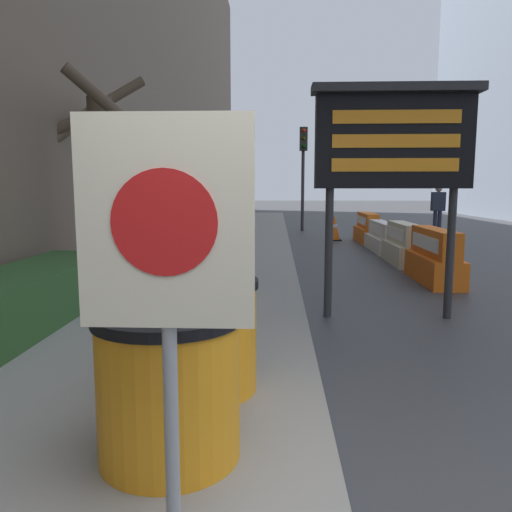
% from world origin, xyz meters
% --- Properties ---
extents(bare_tree, '(2.15, 2.37, 3.29)m').
position_xyz_m(bare_tree, '(-3.00, 5.59, 1.84)').
color(bare_tree, '#4C3D2D').
rests_on(bare_tree, sidewalk_left).
extents(barrel_drum_foreground, '(0.81, 0.81, 0.83)m').
position_xyz_m(barrel_drum_foreground, '(-0.94, 0.82, 0.55)').
color(barrel_drum_foreground, orange).
rests_on(barrel_drum_foreground, sidewalk_left).
extents(barrel_drum_middle, '(0.81, 0.81, 0.83)m').
position_xyz_m(barrel_drum_middle, '(-0.89, 1.75, 0.55)').
color(barrel_drum_middle, orange).
rests_on(barrel_drum_middle, sidewalk_left).
extents(warning_sign, '(0.69, 0.08, 1.77)m').
position_xyz_m(warning_sign, '(-0.78, 0.11, 1.37)').
color(warning_sign, gray).
rests_on(warning_sign, sidewalk_left).
extents(message_board, '(1.98, 0.36, 2.82)m').
position_xyz_m(message_board, '(1.04, 4.38, 2.16)').
color(message_board, '#28282B').
rests_on(message_board, ground_plane).
extents(jersey_barrier_orange_far, '(0.55, 1.81, 0.92)m').
position_xyz_m(jersey_barrier_orange_far, '(2.35, 6.80, 0.41)').
color(jersey_barrier_orange_far, orange).
rests_on(jersey_barrier_orange_far, ground_plane).
extents(jersey_barrier_cream, '(0.59, 1.70, 0.87)m').
position_xyz_m(jersey_barrier_cream, '(2.35, 8.89, 0.38)').
color(jersey_barrier_cream, beige).
rests_on(jersey_barrier_cream, ground_plane).
extents(jersey_barrier_white, '(0.58, 2.12, 0.75)m').
position_xyz_m(jersey_barrier_white, '(2.35, 11.01, 0.33)').
color(jersey_barrier_white, silver).
rests_on(jersey_barrier_white, ground_plane).
extents(jersey_barrier_orange_near, '(0.59, 1.76, 0.87)m').
position_xyz_m(jersey_barrier_orange_near, '(2.35, 13.15, 0.38)').
color(jersey_barrier_orange_near, orange).
rests_on(jersey_barrier_orange_near, ground_plane).
extents(traffic_cone_near, '(0.32, 0.32, 0.58)m').
position_xyz_m(traffic_cone_near, '(3.39, 15.00, 0.28)').
color(traffic_cone_near, black).
rests_on(traffic_cone_near, ground_plane).
extents(traffic_cone_mid, '(0.35, 0.35, 0.63)m').
position_xyz_m(traffic_cone_mid, '(2.67, 11.40, 0.31)').
color(traffic_cone_mid, black).
rests_on(traffic_cone_mid, ground_plane).
extents(traffic_cone_far, '(0.44, 0.44, 0.78)m').
position_xyz_m(traffic_cone_far, '(1.40, 13.56, 0.38)').
color(traffic_cone_far, black).
rests_on(traffic_cone_far, ground_plane).
extents(traffic_light_near_curb, '(0.28, 0.45, 3.79)m').
position_xyz_m(traffic_light_near_curb, '(0.60, 16.91, 2.75)').
color(traffic_light_near_curb, '#2D2D30').
rests_on(traffic_light_near_curb, ground_plane).
extents(pedestrian_worker, '(0.45, 0.29, 1.69)m').
position_xyz_m(pedestrian_worker, '(5.20, 15.72, 1.00)').
color(pedestrian_worker, '#23283D').
rests_on(pedestrian_worker, ground_plane).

